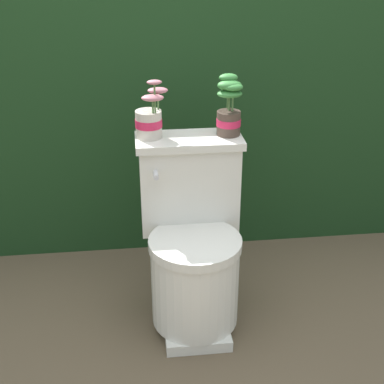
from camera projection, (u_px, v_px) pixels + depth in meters
The scene contains 5 objects.
ground_plane at pixel (181, 332), 2.17m from camera, with size 12.00×12.00×0.00m, color brown.
hedge_backdrop at pixel (159, 97), 2.96m from camera, with size 3.46×1.06×1.28m.
toilet at pixel (193, 247), 2.12m from camera, with size 0.41×0.48×0.75m.
potted_plant_left at pixel (150, 119), 2.02m from camera, with size 0.13×0.11×0.23m.
potted_plant_midleft at pixel (229, 109), 2.05m from camera, with size 0.10×0.11×0.23m.
Camera 1 is at (-0.15, -1.70, 1.47)m, focal length 50.00 mm.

